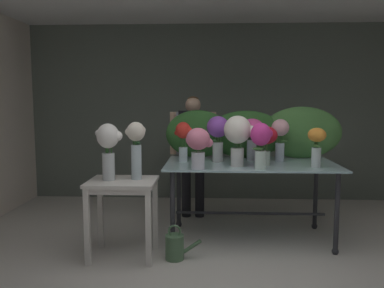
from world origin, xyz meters
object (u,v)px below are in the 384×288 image
object	(u,v)px
side_table_white	(123,192)
vase_crimson_ranunculus	(265,140)
vase_violet_freesia	(218,133)
vase_scarlet_carnations	(183,137)
vase_magenta_anemones	(261,141)
florist	(193,143)
vase_blush_stock	(280,135)
vase_white_roses_tall	(108,146)
vase_cream_lisianthus_tall	(136,145)
vase_ivory_lilies	(238,135)
display_table_glass	(250,174)
vase_fuchsia_roses	(252,133)
vase_sunset_peonies	(317,143)
watering_can	(175,247)
vase_rosy_snapdragons	(198,144)

from	to	relation	value
side_table_white	vase_crimson_ranunculus	world-z (taller)	vase_crimson_ranunculus
vase_violet_freesia	vase_scarlet_carnations	size ratio (longest dim) A/B	1.14
vase_magenta_anemones	vase_crimson_ranunculus	size ratio (longest dim) A/B	1.12
florist	vase_blush_stock	size ratio (longest dim) A/B	3.37
vase_violet_freesia	vase_scarlet_carnations	bearing A→B (deg)	-176.87
vase_white_roses_tall	vase_crimson_ranunculus	bearing A→B (deg)	14.76
vase_cream_lisianthus_tall	vase_crimson_ranunculus	bearing A→B (deg)	15.34
vase_ivory_lilies	vase_violet_freesia	distance (m)	0.34
display_table_glass	florist	world-z (taller)	florist
vase_fuchsia_roses	vase_cream_lisianthus_tall	size ratio (longest dim) A/B	0.84
vase_ivory_lilies	vase_crimson_ranunculus	world-z (taller)	vase_ivory_lilies
side_table_white	vase_white_roses_tall	distance (m)	0.47
display_table_glass	side_table_white	xyz separation A→B (m)	(-1.29, -0.54, -0.08)
display_table_glass	vase_magenta_anemones	xyz separation A→B (m)	(0.06, -0.39, 0.41)
vase_cream_lisianthus_tall	vase_fuchsia_roses	bearing A→B (deg)	29.25
vase_fuchsia_roses	vase_blush_stock	distance (m)	0.31
vase_magenta_anemones	vase_cream_lisianthus_tall	distance (m)	1.22
vase_blush_stock	vase_crimson_ranunculus	distance (m)	0.33
side_table_white	vase_fuchsia_roses	xyz separation A→B (m)	(1.32, 0.72, 0.52)
vase_violet_freesia	vase_sunset_peonies	bearing A→B (deg)	-17.41
side_table_white	watering_can	distance (m)	0.73
display_table_glass	vase_rosy_snapdragons	xyz separation A→B (m)	(-0.56, -0.41, 0.37)
vase_fuchsia_roses	watering_can	world-z (taller)	vase_fuchsia_roses
vase_white_roses_tall	vase_cream_lisianthus_tall	xyz separation A→B (m)	(0.26, 0.05, 0.00)
display_table_glass	vase_ivory_lilies	xyz separation A→B (m)	(-0.16, -0.23, 0.45)
vase_cream_lisianthus_tall	vase_ivory_lilies	bearing A→B (deg)	14.47
vase_sunset_peonies	vase_blush_stock	bearing A→B (deg)	128.21
display_table_glass	vase_rosy_snapdragons	world-z (taller)	vase_rosy_snapdragons
florist	watering_can	world-z (taller)	florist
vase_scarlet_carnations	vase_magenta_anemones	bearing A→B (deg)	-27.93
florist	vase_ivory_lilies	bearing A→B (deg)	-64.05
display_table_glass	vase_violet_freesia	world-z (taller)	vase_violet_freesia
display_table_glass	vase_violet_freesia	xyz separation A→B (m)	(-0.36, 0.05, 0.45)
vase_rosy_snapdragons	vase_scarlet_carnations	distance (m)	0.47
florist	vase_violet_freesia	distance (m)	0.85
vase_violet_freesia	vase_blush_stock	distance (m)	0.69
vase_ivory_lilies	vase_magenta_anemones	xyz separation A→B (m)	(0.21, -0.16, -0.04)
vase_white_roses_tall	watering_can	xyz separation A→B (m)	(0.64, -0.05, -0.97)
vase_cream_lisianthus_tall	watering_can	xyz separation A→B (m)	(0.39, -0.10, -0.97)
vase_violet_freesia	vase_cream_lisianthus_tall	size ratio (longest dim) A/B	0.90
vase_violet_freesia	vase_rosy_snapdragons	bearing A→B (deg)	-113.91
vase_violet_freesia	vase_sunset_peonies	size ratio (longest dim) A/B	1.25
vase_white_roses_tall	vase_cream_lisianthus_tall	world-z (taller)	vase_cream_lisianthus_tall
side_table_white	florist	distance (m)	1.53
vase_ivory_lilies	vase_sunset_peonies	world-z (taller)	vase_ivory_lilies
vase_violet_freesia	vase_white_roses_tall	size ratio (longest dim) A/B	0.92
vase_cream_lisianthus_tall	watering_can	bearing A→B (deg)	-14.76
vase_cream_lisianthus_tall	vase_white_roses_tall	bearing A→B (deg)	-168.20
side_table_white	vase_white_roses_tall	xyz separation A→B (m)	(-0.13, -0.00, 0.45)
vase_sunset_peonies	watering_can	bearing A→B (deg)	-166.80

